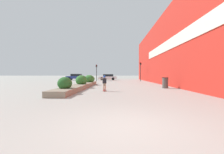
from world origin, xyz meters
TOP-DOWN VIEW (x-y plane):
  - ground_plane at (0.00, 0.00)m, footprint 300.00×300.00m
  - building_wall_right at (6.02, 14.72)m, footprint 0.67×44.81m
  - planter_box at (-3.90, 11.51)m, footprint 1.43×13.07m
  - skateboard at (-1.28, 8.31)m, footprint 0.25×0.72m
  - skateboarder at (-1.28, 8.31)m, footprint 1.10×0.20m
  - trash_bin at (4.52, 11.11)m, footprint 0.59×0.59m
  - car_leftmost at (-2.43, 31.66)m, footprint 4.31×1.86m
  - car_center_left at (-10.07, 31.56)m, footprint 4.26×1.94m
  - car_center_right at (12.01, 30.30)m, footprint 3.98×2.06m
  - traffic_light_left at (-4.38, 26.22)m, footprint 0.28×0.30m
  - traffic_light_right at (4.42, 26.02)m, footprint 0.28×0.30m

SIDE VIEW (x-z plane):
  - ground_plane at x=0.00m, z-range 0.00..0.00m
  - skateboard at x=-1.28m, z-range 0.02..0.12m
  - planter_box at x=-3.90m, z-range -0.22..1.07m
  - trash_bin at x=4.52m, z-range 0.00..1.07m
  - car_leftmost at x=-2.43m, z-range 0.04..1.44m
  - car_center_left at x=-10.07m, z-range 0.05..1.52m
  - skateboarder at x=-1.28m, z-range 0.22..1.40m
  - car_center_right at x=12.01m, z-range 0.04..1.61m
  - traffic_light_left at x=-4.38m, z-range 0.61..3.93m
  - traffic_light_right at x=4.42m, z-range 0.66..4.38m
  - building_wall_right at x=6.02m, z-range 0.00..9.36m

